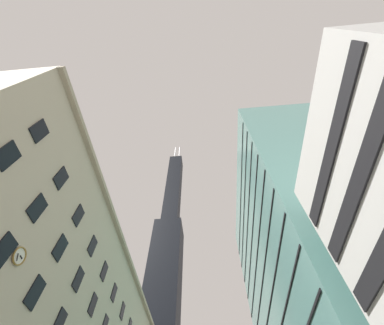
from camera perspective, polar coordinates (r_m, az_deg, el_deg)
name	(u,v)px	position (r m, az deg, el deg)	size (l,w,h in m)	color
dark_skyscraper	(162,300)	(123.68, -7.18, -29.79)	(22.22, 22.22, 202.19)	black
glass_office_midrise	(307,275)	(46.70, 25.79, -22.89)	(15.09, 39.38, 50.23)	slate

